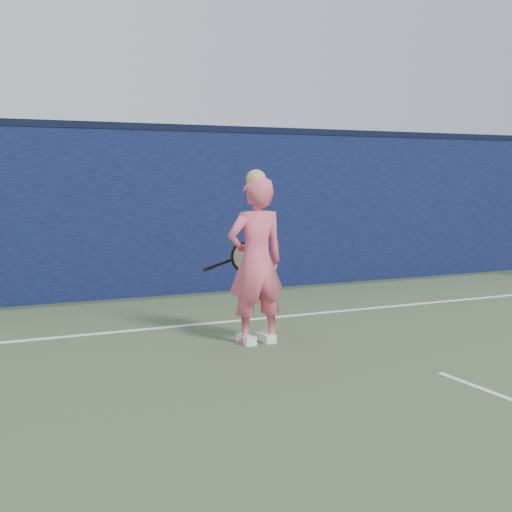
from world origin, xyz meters
TOP-DOWN VIEW (x-y plane):
  - backstop_wall at (0.00, 6.50)m, footprint 24.00×0.40m
  - wall_cap at (0.00, 6.50)m, footprint 24.00×0.42m
  - player at (-1.00, 2.84)m, footprint 0.67×0.45m
  - racket at (-0.99, 3.27)m, footprint 0.64×0.15m

SIDE VIEW (x-z plane):
  - racket at x=-0.99m, z-range 0.72..1.06m
  - player at x=-1.00m, z-range -0.03..1.85m
  - backstop_wall at x=0.00m, z-range 0.00..2.50m
  - wall_cap at x=0.00m, z-range 2.50..2.60m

